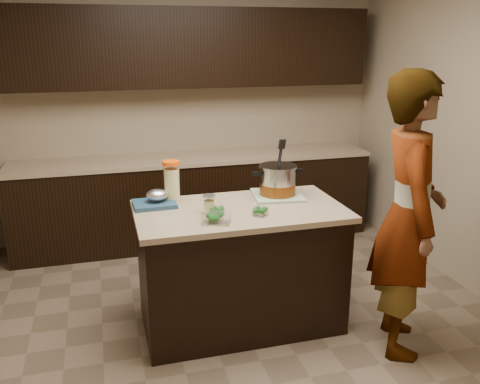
# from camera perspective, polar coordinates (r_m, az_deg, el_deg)

# --- Properties ---
(ground_plane) EXTENTS (4.00, 4.00, 0.00)m
(ground_plane) POSITION_cam_1_polar(r_m,az_deg,el_deg) (3.94, 0.00, -14.34)
(ground_plane) COLOR brown
(ground_plane) RESTS_ON ground
(room_shell) EXTENTS (4.04, 4.04, 2.72)m
(room_shell) POSITION_cam_1_polar(r_m,az_deg,el_deg) (3.38, 0.00, 11.34)
(room_shell) COLOR tan
(room_shell) RESTS_ON ground
(back_cabinets) EXTENTS (3.60, 0.63, 2.33)m
(back_cabinets) POSITION_cam_1_polar(r_m,az_deg,el_deg) (5.18, -5.20, 4.57)
(back_cabinets) COLOR black
(back_cabinets) RESTS_ON ground
(island) EXTENTS (1.46, 0.81, 0.90)m
(island) POSITION_cam_1_polar(r_m,az_deg,el_deg) (3.72, 0.00, -8.38)
(island) COLOR black
(island) RESTS_ON ground
(dish_towel) EXTENTS (0.41, 0.41, 0.02)m
(dish_towel) POSITION_cam_1_polar(r_m,az_deg,el_deg) (3.82, 4.22, -0.37)
(dish_towel) COLOR #5D8559
(dish_towel) RESTS_ON island
(stock_pot) EXTENTS (0.40, 0.29, 0.40)m
(stock_pot) POSITION_cam_1_polar(r_m,az_deg,el_deg) (3.79, 4.26, 1.13)
(stock_pot) COLOR #B7B7BC
(stock_pot) RESTS_ON dish_towel
(lemonade_pitcher) EXTENTS (0.13, 0.13, 0.30)m
(lemonade_pitcher) POSITION_cam_1_polar(r_m,az_deg,el_deg) (3.68, -7.66, 0.95)
(lemonade_pitcher) COLOR #DCD786
(lemonade_pitcher) RESTS_ON island
(mason_jar) EXTENTS (0.09, 0.09, 0.14)m
(mason_jar) POSITION_cam_1_polar(r_m,az_deg,el_deg) (3.45, -3.47, -1.41)
(mason_jar) COLOR #DCD786
(mason_jar) RESTS_ON island
(broccoli_tub_left) EXTENTS (0.11, 0.11, 0.05)m
(broccoli_tub_left) POSITION_cam_1_polar(r_m,az_deg,el_deg) (3.44, -2.60, -2.13)
(broccoli_tub_left) COLOR silver
(broccoli_tub_left) RESTS_ON island
(broccoli_tub_right) EXTENTS (0.13, 0.13, 0.05)m
(broccoli_tub_right) POSITION_cam_1_polar(r_m,az_deg,el_deg) (3.42, 2.28, -2.22)
(broccoli_tub_right) COLOR silver
(broccoli_tub_right) RESTS_ON island
(broccoli_tub_rect) EXTENTS (0.21, 0.18, 0.06)m
(broccoli_tub_rect) POSITION_cam_1_polar(r_m,az_deg,el_deg) (3.28, -2.69, -2.97)
(broccoli_tub_rect) COLOR silver
(broccoli_tub_rect) RESTS_ON island
(blue_tray) EXTENTS (0.31, 0.25, 0.11)m
(blue_tray) POSITION_cam_1_polar(r_m,az_deg,el_deg) (3.65, -9.46, -0.95)
(blue_tray) COLOR navy
(blue_tray) RESTS_ON island
(person) EXTENTS (0.67, 0.80, 1.87)m
(person) POSITION_cam_1_polar(r_m,az_deg,el_deg) (3.47, 18.38, -2.61)
(person) COLOR gray
(person) RESTS_ON ground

